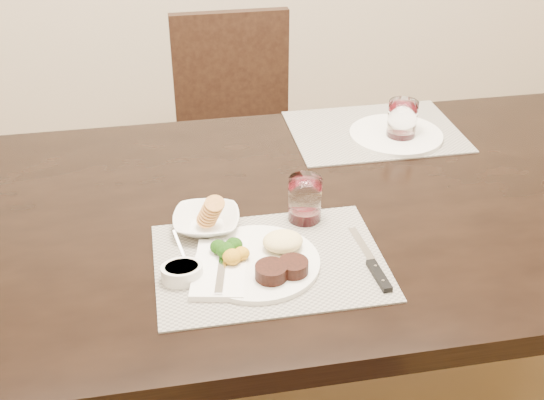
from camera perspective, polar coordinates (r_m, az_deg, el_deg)
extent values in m
cube|color=black|center=(1.57, 1.48, -1.25)|extent=(2.00, 1.00, 0.05)
cube|color=black|center=(2.43, 20.99, -1.13)|extent=(0.08, 0.08, 0.70)
cube|color=black|center=(2.45, -2.68, 3.62)|extent=(0.42, 0.42, 0.04)
cube|color=black|center=(2.40, -6.19, -3.52)|extent=(0.04, 0.04, 0.41)
cube|color=black|center=(2.44, 2.25, -2.64)|extent=(0.04, 0.04, 0.41)
cube|color=black|center=(2.70, -6.89, 0.83)|extent=(0.04, 0.04, 0.41)
cube|color=black|center=(2.74, 0.63, 1.54)|extent=(0.04, 0.04, 0.41)
cube|color=black|center=(2.52, -3.45, 10.56)|extent=(0.42, 0.04, 0.45)
cube|color=gray|center=(1.38, -0.21, -5.18)|extent=(0.46, 0.34, 0.00)
cube|color=gray|center=(1.92, 8.59, 5.71)|extent=(0.46, 0.34, 0.00)
cylinder|color=silver|center=(1.37, -1.26, -5.24)|extent=(0.25, 0.25, 0.01)
cylinder|color=black|center=(1.31, -0.07, -6.01)|extent=(0.06, 0.06, 0.03)
cylinder|color=black|center=(1.33, 1.78, -5.59)|extent=(0.06, 0.06, 0.03)
ellipsoid|color=#E1CB87|center=(1.39, 0.91, -3.46)|extent=(0.08, 0.07, 0.03)
ellipsoid|color=#1C490E|center=(1.37, -3.86, -4.22)|extent=(0.04, 0.04, 0.03)
ellipsoid|color=#C28418|center=(1.35, -3.36, -4.76)|extent=(0.04, 0.04, 0.03)
cube|color=silver|center=(1.35, -4.37, -5.80)|extent=(0.14, 0.20, 0.01)
cube|color=silver|center=(1.33, -4.27, -6.04)|extent=(0.04, 0.13, 0.01)
cube|color=silver|center=(1.40, -4.43, -3.89)|extent=(0.03, 0.05, 0.00)
cube|color=silver|center=(1.43, 7.58, -3.79)|extent=(0.03, 0.13, 0.00)
cube|color=black|center=(1.35, 8.94, -6.27)|extent=(0.02, 0.10, 0.01)
imported|color=silver|center=(1.47, -5.50, -1.81)|extent=(0.16, 0.16, 0.03)
cylinder|color=#B9713A|center=(1.46, -5.55, -1.03)|extent=(0.04, 0.05, 0.04)
cylinder|color=silver|center=(1.34, -7.54, -6.06)|extent=(0.08, 0.08, 0.03)
cylinder|color=#0B340C|center=(1.33, -7.57, -5.70)|extent=(0.07, 0.07, 0.01)
cube|color=silver|center=(1.36, -7.79, -3.69)|extent=(0.01, 0.05, 0.04)
cylinder|color=white|center=(1.48, 2.77, 0.08)|extent=(0.07, 0.07, 0.10)
cylinder|color=#350409|center=(1.50, 2.73, -1.15)|extent=(0.06, 0.06, 0.02)
cylinder|color=silver|center=(1.89, 10.32, 5.38)|extent=(0.25, 0.25, 0.01)
cylinder|color=white|center=(1.86, 10.83, 6.55)|extent=(0.08, 0.08, 0.11)
cylinder|color=#350409|center=(1.88, 10.71, 5.43)|extent=(0.07, 0.07, 0.03)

